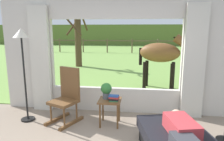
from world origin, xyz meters
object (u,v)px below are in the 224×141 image
Objects in this scene: floor_lamp_left at (22,47)px; horse at (162,53)px; potted_plant at (106,90)px; side_table at (110,104)px; reclining_person at (184,134)px; book_stack at (114,98)px; rocking_chair at (67,96)px; pasture_tree at (78,36)px.

floor_lamp_left is 1.04× the size of horse.
horse is (3.02, 2.70, -0.38)m from floor_lamp_left.
side_table is at bearing -36.87° from potted_plant.
reclining_person is 3.32m from floor_lamp_left.
reclining_person is 1.80m from potted_plant.
reclining_person is at bearing -47.41° from book_stack.
potted_plant is 1.87m from floor_lamp_left.
rocking_chair is at bearing 4.70° from floor_lamp_left.
potted_plant is at bearing 23.36° from rocking_chair.
pasture_tree is at bearing 111.41° from side_table.
potted_plant is at bearing -69.04° from pasture_tree.
rocking_chair is at bearing -25.11° from horse.
floor_lamp_left reaches higher than book_stack.
rocking_chair is at bearing 179.56° from potted_plant.
floor_lamp_left reaches higher than rocking_chair.
potted_plant reaches higher than book_stack.
horse reaches higher than potted_plant.
side_table is 2.07m from floor_lamp_left.
pasture_tree reaches higher than book_stack.
rocking_chair is 0.62× the size of horse.
horse is (1.27, 2.70, 0.73)m from side_table.
rocking_chair reaches higher than book_stack.
pasture_tree is (-2.40, 6.26, 0.85)m from potted_plant.
rocking_chair is 0.35× the size of pasture_tree.
reclining_person is 3.98m from horse.
side_table is (0.90, -0.07, -0.12)m from rocking_chair.
pasture_tree is (-2.48, 6.32, 1.13)m from side_table.
horse is at bearing 75.46° from reclining_person.
rocking_chair is (-2.06, 1.30, 0.02)m from reclining_person.
book_stack is at bearing -1.77° from floor_lamp_left.
potted_plant is 1.53× the size of book_stack.
horse reaches higher than book_stack.
horse is (2.17, 2.63, 0.61)m from rocking_chair.
reclining_person is at bearing 12.81° from horse.
book_stack is at bearing -68.11° from pasture_tree.
reclining_person is 0.44× the size of pasture_tree.
potted_plant reaches higher than reclining_person.
potted_plant is at bearing 120.89° from reclining_person.
reclining_person is 4.46× the size of potted_plant.
floor_lamp_left is at bearing -33.78° from horse.
rocking_chair is at bearing 134.84° from reclining_person.
pasture_tree is at bearing 127.96° from rocking_chair.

